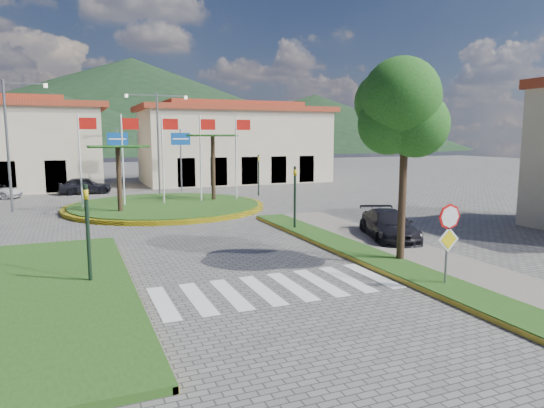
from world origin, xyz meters
name	(u,v)px	position (x,y,z in m)	size (l,w,h in m)	color
ground	(341,338)	(0.00, 0.00, 0.00)	(160.00, 160.00, 0.00)	#5C5957
sidewalk_right	(472,282)	(6.00, 2.00, 0.07)	(4.00, 28.00, 0.15)	gray
verge_right	(442,286)	(4.80, 2.00, 0.09)	(1.60, 28.00, 0.18)	#224714
median_left	(45,293)	(-6.50, 6.00, 0.09)	(5.00, 14.00, 0.18)	#224714
crosswalk	(274,288)	(0.00, 4.00, 0.01)	(8.00, 3.00, 0.01)	silver
roundabout_island	(166,206)	(0.00, 22.00, 0.17)	(12.70, 12.70, 6.00)	yellow
stop_sign	(448,232)	(4.90, 1.96, 1.79)	(0.80, 0.11, 2.65)	slate
deciduous_tree	(405,121)	(5.50, 5.00, 5.18)	(3.60, 3.60, 6.80)	black
traffic_light_left	(88,225)	(-5.20, 6.50, 1.94)	(0.15, 0.18, 3.20)	black
traffic_light_right	(295,192)	(4.50, 12.00, 1.94)	(0.15, 0.18, 3.20)	black
traffic_light_far	(259,171)	(8.00, 26.00, 1.94)	(0.18, 0.15, 3.20)	black
direction_sign_west	(118,150)	(-2.00, 30.97, 3.53)	(1.60, 0.14, 5.20)	slate
direction_sign_east	(181,149)	(3.00, 30.97, 3.53)	(1.60, 0.14, 5.20)	slate
street_lamp_centre	(158,138)	(1.00, 30.00, 4.50)	(4.80, 0.16, 8.00)	slate
street_lamp_west	(7,139)	(-9.00, 24.00, 4.50)	(4.80, 0.16, 8.00)	slate
building_right	(234,143)	(10.00, 38.00, 3.90)	(19.08, 9.54, 8.05)	beige
hill_far_mid	(133,104)	(15.00, 160.00, 15.00)	(180.00, 180.00, 30.00)	black
hill_far_east	(314,122)	(70.00, 135.00, 9.00)	(120.00, 120.00, 18.00)	black
hill_near_back	(49,122)	(-10.00, 130.00, 8.00)	(110.00, 110.00, 16.00)	black
car_dark_a	(85,185)	(-4.56, 32.38, 0.69)	(1.62, 4.03, 1.37)	black
car_dark_b	(179,178)	(4.02, 36.74, 0.65)	(1.37, 3.92, 1.29)	black
car_side_right	(389,226)	(7.50, 8.45, 0.67)	(1.87, 4.59, 1.33)	black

